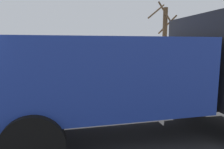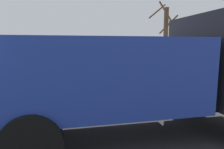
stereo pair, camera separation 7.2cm
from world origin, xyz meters
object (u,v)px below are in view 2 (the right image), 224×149
(bare_tree, at_px, (165,42))
(loose_tire, at_px, (39,80))
(fire_hydrant, at_px, (34,82))
(dump_truck_blue, at_px, (143,71))
(stop_sign, at_px, (90,60))

(bare_tree, bearing_deg, loose_tire, -166.18)
(fire_hydrant, height_order, dump_truck_blue, dump_truck_blue)
(dump_truck_blue, bearing_deg, bare_tree, 60.17)
(stop_sign, height_order, dump_truck_blue, dump_truck_blue)
(fire_hydrant, height_order, loose_tire, loose_tire)
(fire_hydrant, bearing_deg, stop_sign, -11.29)
(dump_truck_blue, relative_size, bare_tree, 1.58)
(bare_tree, bearing_deg, dump_truck_blue, -119.83)
(loose_tire, bearing_deg, dump_truck_blue, -53.76)
(fire_hydrant, distance_m, stop_sign, 2.63)
(fire_hydrant, relative_size, loose_tire, 0.78)
(stop_sign, bearing_deg, dump_truck_blue, -76.38)
(stop_sign, bearing_deg, bare_tree, 22.52)
(stop_sign, bearing_deg, loose_tire, 174.50)
(fire_hydrant, xyz_separation_m, loose_tire, (0.26, -0.27, 0.11))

